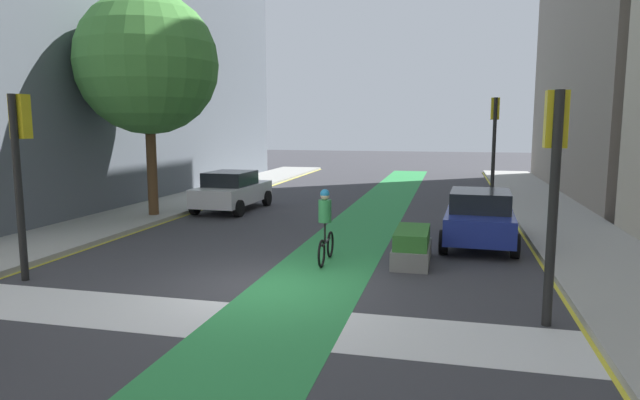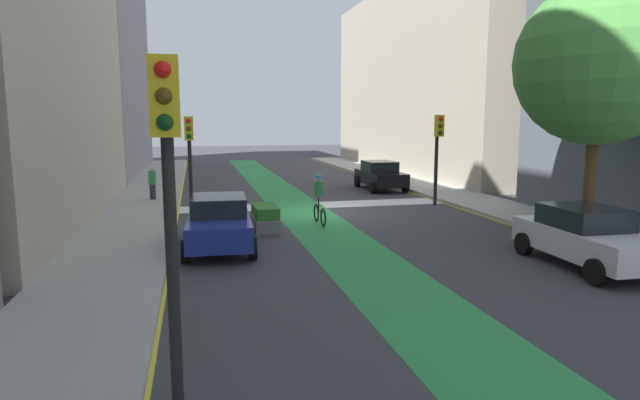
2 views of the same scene
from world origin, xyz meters
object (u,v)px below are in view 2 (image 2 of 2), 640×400
object	(u,v)px
traffic_signal_near_right	(189,146)
cyclist_in_lane	(319,198)
traffic_signal_near_left	(438,142)
car_white_left_far	(587,236)
traffic_signal_far_right	(168,172)
car_blue_right_far	(219,222)
street_tree_near	(599,63)
car_black_left_near	(380,175)
median_planter	(265,218)
pedestrian_sidewalk_right_a	(152,183)

from	to	relation	value
traffic_signal_near_right	cyclist_in_lane	size ratio (longest dim) A/B	2.14
traffic_signal_near_left	car_white_left_far	xyz separation A→B (m)	(0.60, 10.21, -2.05)
traffic_signal_far_right	car_blue_right_far	distance (m)	9.53
car_white_left_far	street_tree_near	world-z (taller)	street_tree_near
traffic_signal_near_right	cyclist_in_lane	world-z (taller)	traffic_signal_near_right
traffic_signal_far_right	cyclist_in_lane	xyz separation A→B (m)	(-4.76, -12.25, -2.22)
traffic_signal_near_right	car_black_left_near	xyz separation A→B (m)	(-10.21, -5.77, -1.99)
car_white_left_far	median_planter	world-z (taller)	car_white_left_far
car_black_left_near	median_planter	distance (m)	12.14
car_black_left_near	car_white_left_far	bearing A→B (deg)	89.79
traffic_signal_near_left	street_tree_near	xyz separation A→B (m)	(-1.46, 7.75, 2.68)
street_tree_near	traffic_signal_far_right	bearing A→B (deg)	30.99
traffic_signal_far_right	pedestrian_sidewalk_right_a	world-z (taller)	traffic_signal_far_right
car_black_left_near	car_blue_right_far	bearing A→B (deg)	51.91
car_blue_right_far	car_black_left_near	size ratio (longest dim) A/B	1.01
car_blue_right_far	car_white_left_far	bearing A→B (deg)	155.57
cyclist_in_lane	street_tree_near	distance (m)	10.08
traffic_signal_far_right	car_black_left_near	world-z (taller)	traffic_signal_far_right
cyclist_in_lane	car_white_left_far	bearing A→B (deg)	127.04
traffic_signal_near_right	car_blue_right_far	xyz separation A→B (m)	(-0.84, 6.18, -1.99)
cyclist_in_lane	traffic_signal_near_right	bearing A→B (deg)	-33.81
traffic_signal_near_right	median_planter	world-z (taller)	traffic_signal_near_right
car_black_left_near	traffic_signal_far_right	bearing A→B (deg)	63.94
car_white_left_far	median_planter	xyz separation A→B (m)	(7.60, -6.77, -0.40)
cyclist_in_lane	pedestrian_sidewalk_right_a	distance (m)	9.39
car_blue_right_far	pedestrian_sidewalk_right_a	world-z (taller)	pedestrian_sidewalk_right_a
traffic_signal_near_right	street_tree_near	distance (m)	14.82
cyclist_in_lane	street_tree_near	bearing A→B (deg)	147.37
traffic_signal_near_right	traffic_signal_far_right	bearing A→B (deg)	89.53
pedestrian_sidewalk_right_a	car_blue_right_far	bearing A→B (deg)	104.79
traffic_signal_near_left	street_tree_near	distance (m)	8.33
traffic_signal_near_right	cyclist_in_lane	bearing A→B (deg)	146.19
traffic_signal_near_right	car_white_left_far	xyz separation A→B (m)	(-10.15, 10.41, -1.99)
cyclist_in_lane	traffic_signal_far_right	bearing A→B (deg)	68.77
street_tree_near	median_planter	xyz separation A→B (m)	(9.65, -4.31, -5.13)
traffic_signal_near_right	cyclist_in_lane	xyz separation A→B (m)	(-4.63, 3.10, -1.82)
car_white_left_far	pedestrian_sidewalk_right_a	xyz separation A→B (m)	(11.93, -14.16, 0.13)
traffic_signal_far_right	median_planter	world-z (taller)	traffic_signal_far_right
car_black_left_near	pedestrian_sidewalk_right_a	xyz separation A→B (m)	(11.99, 2.03, 0.13)
median_planter	traffic_signal_near_right	bearing A→B (deg)	-54.98
traffic_signal_near_right	street_tree_near	world-z (taller)	street_tree_near
traffic_signal_near_left	pedestrian_sidewalk_right_a	world-z (taller)	traffic_signal_near_left
traffic_signal_near_left	car_blue_right_far	bearing A→B (deg)	31.10
car_white_left_far	car_blue_right_far	size ratio (longest dim) A/B	0.99
traffic_signal_near_left	pedestrian_sidewalk_right_a	distance (m)	13.28
car_blue_right_far	cyclist_in_lane	world-z (taller)	cyclist_in_lane
car_blue_right_far	median_planter	bearing A→B (deg)	-123.97
traffic_signal_near_left	cyclist_in_lane	xyz separation A→B (m)	(6.11, 2.90, -1.88)
traffic_signal_near_left	median_planter	distance (m)	9.22
car_black_left_near	street_tree_near	size ratio (longest dim) A/B	0.54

